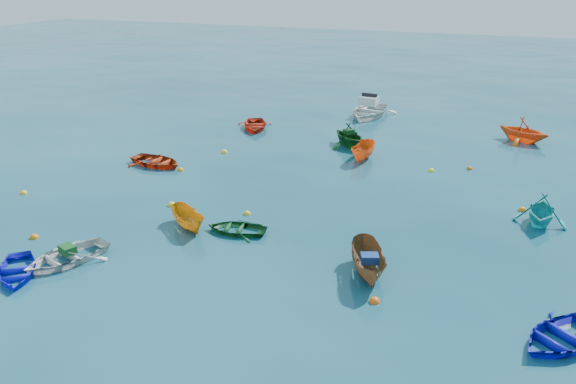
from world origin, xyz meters
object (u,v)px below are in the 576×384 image
at_px(motorboat_white, 368,116).
at_px(dinghy_white_near, 67,261).
at_px(dinghy_blue_se, 561,342).
at_px(dinghy_blue_sw, 17,275).

bearing_deg(motorboat_white, dinghy_white_near, -95.43).
distance_m(dinghy_blue_se, motorboat_white, 26.74).
bearing_deg(dinghy_blue_se, dinghy_blue_sw, -133.22).
bearing_deg(dinghy_blue_sw, motorboat_white, 35.23).
relative_size(dinghy_blue_sw, dinghy_white_near, 0.87).
distance_m(dinghy_blue_sw, dinghy_white_near, 1.71).
bearing_deg(dinghy_white_near, dinghy_blue_sw, -101.86).
distance_m(dinghy_blue_sw, motorboat_white, 27.61).
relative_size(dinghy_blue_se, motorboat_white, 0.66).
height_order(dinghy_white_near, dinghy_blue_se, same).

